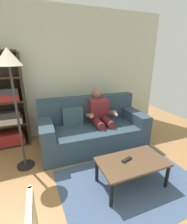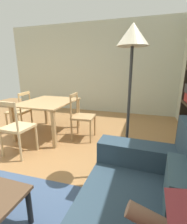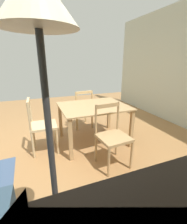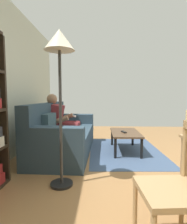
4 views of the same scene
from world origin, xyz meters
The scene contains 6 objects.
ground_plane centered at (0.00, 0.00, 0.00)m, with size 8.61×8.61×0.00m, color #9E7042.
dining_table centered at (-1.04, -0.12, 0.62)m, with size 1.21×0.99×0.73m.
dining_chair_near_wall centered at (-1.04, 0.64, 0.46)m, with size 0.45×0.45×0.92m.
dining_chair_facing_couch centered at (-0.11, -0.12, 0.47)m, with size 0.44×0.44×0.93m.
dining_chair_by_doorway centered at (-1.04, -0.88, 0.44)m, with size 0.46×0.46×0.89m.
floor_lamp centered at (-0.10, 1.64, 1.59)m, with size 0.36×0.36×1.88m.
Camera 3 is at (-0.04, 2.42, 1.51)m, focal length 24.83 mm.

